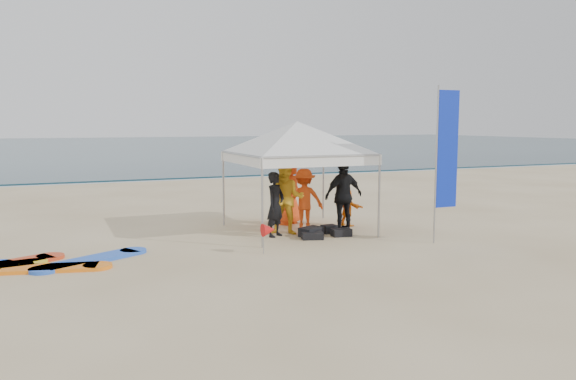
{
  "coord_description": "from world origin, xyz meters",
  "views": [
    {
      "loc": [
        -4.69,
        -9.06,
        2.7
      ],
      "look_at": [
        0.26,
        2.6,
        1.2
      ],
      "focal_mm": 35.0,
      "sensor_mm": 36.0,
      "label": 1
    }
  ],
  "objects_px": {
    "person_seated": "(347,208)",
    "feather_flag": "(446,151)",
    "person_black_a": "(276,204)",
    "canopy_tent": "(297,122)",
    "person_yellow": "(287,198)",
    "person_black_b": "(343,196)",
    "person_orange_b": "(289,191)",
    "marker_pennant": "(269,230)",
    "person_orange_a": "(304,199)"
  },
  "relations": [
    {
      "from": "person_yellow",
      "to": "person_orange_a",
      "type": "distance_m",
      "value": 0.8
    },
    {
      "from": "canopy_tent",
      "to": "person_black_a",
      "type": "bearing_deg",
      "value": -150.02
    },
    {
      "from": "person_yellow",
      "to": "person_seated",
      "type": "relative_size",
      "value": 1.83
    },
    {
      "from": "person_orange_a",
      "to": "person_black_b",
      "type": "height_order",
      "value": "person_black_b"
    },
    {
      "from": "person_black_b",
      "to": "feather_flag",
      "type": "bearing_deg",
      "value": 120.76
    },
    {
      "from": "person_black_b",
      "to": "feather_flag",
      "type": "relative_size",
      "value": 0.51
    },
    {
      "from": "person_seated",
      "to": "person_orange_a",
      "type": "bearing_deg",
      "value": 69.24
    },
    {
      "from": "person_black_a",
      "to": "person_orange_b",
      "type": "xyz_separation_m",
      "value": [
        0.94,
        1.4,
        0.12
      ]
    },
    {
      "from": "person_orange_b",
      "to": "person_seated",
      "type": "distance_m",
      "value": 1.61
    },
    {
      "from": "person_yellow",
      "to": "marker_pennant",
      "type": "bearing_deg",
      "value": -93.9
    },
    {
      "from": "person_orange_a",
      "to": "person_orange_b",
      "type": "relative_size",
      "value": 0.87
    },
    {
      "from": "person_seated",
      "to": "canopy_tent",
      "type": "height_order",
      "value": "canopy_tent"
    },
    {
      "from": "person_orange_a",
      "to": "person_seated",
      "type": "bearing_deg",
      "value": -167.97
    },
    {
      "from": "person_black_a",
      "to": "feather_flag",
      "type": "distance_m",
      "value": 4.13
    },
    {
      "from": "person_black_a",
      "to": "person_yellow",
      "type": "height_order",
      "value": "person_yellow"
    },
    {
      "from": "person_black_a",
      "to": "person_seated",
      "type": "height_order",
      "value": "person_black_a"
    },
    {
      "from": "person_black_a",
      "to": "person_seated",
      "type": "relative_size",
      "value": 1.59
    },
    {
      "from": "person_orange_b",
      "to": "marker_pennant",
      "type": "xyz_separation_m",
      "value": [
        -1.73,
        -2.98,
        -0.41
      ]
    },
    {
      "from": "person_yellow",
      "to": "canopy_tent",
      "type": "relative_size",
      "value": 0.43
    },
    {
      "from": "canopy_tent",
      "to": "marker_pennant",
      "type": "height_order",
      "value": "canopy_tent"
    },
    {
      "from": "person_yellow",
      "to": "person_orange_a",
      "type": "xyz_separation_m",
      "value": [
        0.67,
        0.43,
        -0.11
      ]
    },
    {
      "from": "person_yellow",
      "to": "person_black_b",
      "type": "distance_m",
      "value": 1.47
    },
    {
      "from": "person_orange_b",
      "to": "marker_pennant",
      "type": "height_order",
      "value": "person_orange_b"
    },
    {
      "from": "person_orange_b",
      "to": "canopy_tent",
      "type": "relative_size",
      "value": 0.43
    },
    {
      "from": "canopy_tent",
      "to": "marker_pennant",
      "type": "bearing_deg",
      "value": -127.27
    },
    {
      "from": "marker_pennant",
      "to": "person_black_a",
      "type": "bearing_deg",
      "value": 63.7
    },
    {
      "from": "person_black_a",
      "to": "canopy_tent",
      "type": "height_order",
      "value": "canopy_tent"
    },
    {
      "from": "person_seated",
      "to": "feather_flag",
      "type": "xyz_separation_m",
      "value": [
        1.03,
        -2.69,
        1.6
      ]
    },
    {
      "from": "canopy_tent",
      "to": "person_orange_b",
      "type": "bearing_deg",
      "value": 78.83
    },
    {
      "from": "person_black_b",
      "to": "person_seated",
      "type": "bearing_deg",
      "value": -131.49
    },
    {
      "from": "person_black_a",
      "to": "person_orange_a",
      "type": "xyz_separation_m",
      "value": [
        1.01,
        0.56,
        0.0
      ]
    },
    {
      "from": "person_orange_b",
      "to": "marker_pennant",
      "type": "distance_m",
      "value": 3.47
    },
    {
      "from": "person_yellow",
      "to": "person_orange_b",
      "type": "bearing_deg",
      "value": 93.84
    },
    {
      "from": "person_seated",
      "to": "marker_pennant",
      "type": "relative_size",
      "value": 1.53
    },
    {
      "from": "person_black_b",
      "to": "person_seated",
      "type": "distance_m",
      "value": 0.92
    },
    {
      "from": "person_orange_a",
      "to": "canopy_tent",
      "type": "height_order",
      "value": "canopy_tent"
    },
    {
      "from": "person_orange_b",
      "to": "person_black_a",
      "type": "bearing_deg",
      "value": 24.67
    },
    {
      "from": "person_black_b",
      "to": "person_orange_b",
      "type": "bearing_deg",
      "value": -65.84
    },
    {
      "from": "feather_flag",
      "to": "marker_pennant",
      "type": "height_order",
      "value": "feather_flag"
    },
    {
      "from": "person_yellow",
      "to": "person_orange_b",
      "type": "distance_m",
      "value": 1.41
    },
    {
      "from": "person_black_a",
      "to": "canopy_tent",
      "type": "xyz_separation_m",
      "value": [
        0.76,
        0.44,
        1.97
      ]
    },
    {
      "from": "person_black_a",
      "to": "canopy_tent",
      "type": "relative_size",
      "value": 0.37
    },
    {
      "from": "person_black_a",
      "to": "feather_flag",
      "type": "bearing_deg",
      "value": -67.5
    },
    {
      "from": "person_yellow",
      "to": "canopy_tent",
      "type": "distance_m",
      "value": 1.93
    },
    {
      "from": "person_orange_a",
      "to": "person_black_b",
      "type": "distance_m",
      "value": 1.03
    },
    {
      "from": "person_yellow",
      "to": "feather_flag",
      "type": "height_order",
      "value": "feather_flag"
    },
    {
      "from": "person_orange_a",
      "to": "person_black_b",
      "type": "xyz_separation_m",
      "value": [
        0.79,
        -0.64,
        0.13
      ]
    },
    {
      "from": "person_seated",
      "to": "person_black_b",
      "type": "bearing_deg",
      "value": 122.47
    },
    {
      "from": "person_seated",
      "to": "feather_flag",
      "type": "relative_size",
      "value": 0.28
    },
    {
      "from": "person_black_b",
      "to": "canopy_tent",
      "type": "distance_m",
      "value": 2.18
    }
  ]
}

